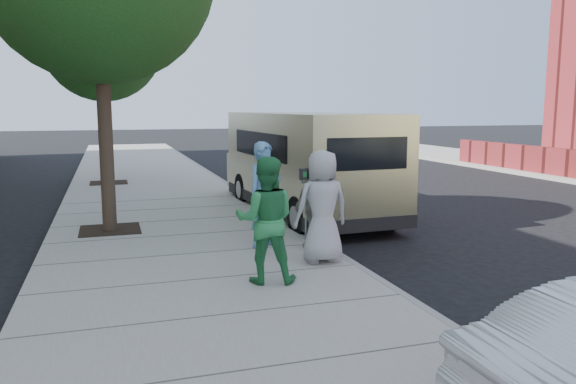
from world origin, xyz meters
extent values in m
plane|color=black|center=(0.00, 0.00, 0.00)|extent=(120.00, 120.00, 0.00)
cube|color=gray|center=(-1.00, 0.00, 0.07)|extent=(5.00, 60.00, 0.15)
cube|color=gray|center=(1.44, 0.00, 0.07)|extent=(0.12, 60.00, 0.16)
cube|color=black|center=(-2.30, 2.40, 0.15)|extent=(1.20, 1.20, 0.01)
cylinder|color=#38281E|center=(-2.30, 2.40, 2.13)|extent=(0.28, 0.28, 3.96)
cube|color=black|center=(-2.30, 10.00, 0.15)|extent=(1.20, 1.20, 0.01)
cylinder|color=#38281E|center=(-2.30, 10.00, 1.91)|extent=(0.28, 0.28, 3.52)
sphere|color=#194818|center=(-2.30, 10.00, 4.71)|extent=(3.80, 3.80, 3.80)
sphere|color=#194818|center=(-1.70, 9.60, 5.21)|extent=(2.85, 2.85, 2.85)
sphere|color=#194818|center=(-2.80, 10.50, 5.01)|extent=(2.66, 2.66, 2.66)
cylinder|color=gray|center=(1.25, 0.37, 0.69)|extent=(0.05, 0.05, 1.08)
cube|color=gray|center=(1.25, 0.37, 1.27)|extent=(0.22, 0.13, 0.08)
cube|color=#2D2D30|center=(1.17, 0.34, 1.41)|extent=(0.14, 0.13, 0.21)
cube|color=#2D2D30|center=(1.33, 0.40, 1.41)|extent=(0.14, 0.13, 0.21)
cube|color=tan|center=(2.30, 3.32, 1.37)|extent=(2.57, 6.24, 2.26)
cube|color=tan|center=(2.14, 6.67, 0.81)|extent=(2.12, 0.73, 0.97)
cube|color=black|center=(2.45, 0.24, 1.76)|extent=(1.70, 0.10, 0.63)
cylinder|color=black|center=(1.20, 5.29, 0.43)|extent=(0.34, 0.88, 0.86)
cylinder|color=black|center=(3.20, 5.39, 0.43)|extent=(0.34, 0.88, 0.86)
cylinder|color=black|center=(1.40, 1.13, 0.43)|extent=(0.34, 0.88, 0.86)
cylinder|color=black|center=(3.40, 1.22, 0.43)|extent=(0.34, 0.88, 0.86)
imported|color=#5C92C4|center=(0.36, 0.08, 1.10)|extent=(0.81, 0.68, 1.89)
imported|color=#2D8949|center=(-0.17, -1.90, 1.05)|extent=(1.04, 0.91, 1.81)
imported|color=#ADADB0|center=(0.97, -1.16, 1.06)|extent=(0.91, 0.60, 1.82)
imported|color=gray|center=(1.20, -0.28, 0.94)|extent=(1.00, 0.68, 1.57)
camera|label=1|loc=(-2.26, -9.43, 2.64)|focal=35.00mm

